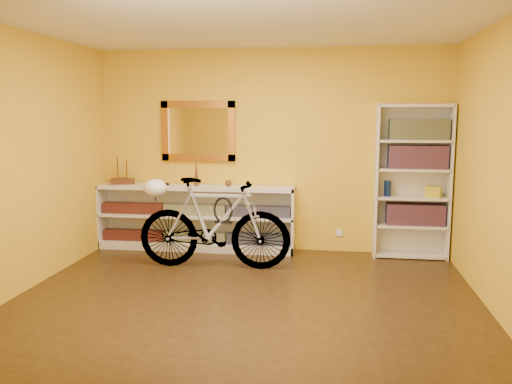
# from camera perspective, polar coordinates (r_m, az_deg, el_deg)

# --- Properties ---
(floor) EXTENTS (4.50, 4.00, 0.01)m
(floor) POSITION_cam_1_polar(r_m,az_deg,el_deg) (5.28, -1.12, -11.42)
(floor) COLOR black
(floor) RESTS_ON ground
(ceiling) EXTENTS (4.50, 4.00, 0.01)m
(ceiling) POSITION_cam_1_polar(r_m,az_deg,el_deg) (5.04, -1.21, 17.76)
(ceiling) COLOR silver
(ceiling) RESTS_ON ground
(back_wall) EXTENTS (4.50, 0.01, 2.60)m
(back_wall) POSITION_cam_1_polar(r_m,az_deg,el_deg) (6.97, 1.56, 4.40)
(back_wall) COLOR gold
(back_wall) RESTS_ON ground
(left_wall) EXTENTS (0.01, 4.00, 2.60)m
(left_wall) POSITION_cam_1_polar(r_m,az_deg,el_deg) (5.81, -23.72, 2.89)
(left_wall) COLOR gold
(left_wall) RESTS_ON ground
(right_wall) EXTENTS (0.01, 4.00, 2.60)m
(right_wall) POSITION_cam_1_polar(r_m,az_deg,el_deg) (5.13, 24.55, 2.20)
(right_wall) COLOR gold
(right_wall) RESTS_ON ground
(gilt_mirror) EXTENTS (0.98, 0.06, 0.78)m
(gilt_mirror) POSITION_cam_1_polar(r_m,az_deg,el_deg) (7.09, -6.16, 6.45)
(gilt_mirror) COLOR #995C1B
(gilt_mirror) RESTS_ON back_wall
(wall_socket) EXTENTS (0.09, 0.02, 0.09)m
(wall_socket) POSITION_cam_1_polar(r_m,az_deg,el_deg) (7.06, 8.80, -4.27)
(wall_socket) COLOR silver
(wall_socket) RESTS_ON back_wall
(console_unit) EXTENTS (2.60, 0.35, 0.85)m
(console_unit) POSITION_cam_1_polar(r_m,az_deg,el_deg) (7.08, -6.46, -2.73)
(console_unit) COLOR silver
(console_unit) RESTS_ON floor
(cd_row_lower) EXTENTS (2.50, 0.13, 0.14)m
(cd_row_lower) POSITION_cam_1_polar(r_m,az_deg,el_deg) (7.12, -6.46, -4.78)
(cd_row_lower) COLOR black
(cd_row_lower) RESTS_ON console_unit
(cd_row_upper) EXTENTS (2.50, 0.13, 0.14)m
(cd_row_upper) POSITION_cam_1_polar(r_m,az_deg,el_deg) (7.04, -6.51, -1.88)
(cd_row_upper) COLOR navy
(cd_row_upper) RESTS_ON console_unit
(model_ship) EXTENTS (0.33, 0.20, 0.37)m
(model_ship) POSITION_cam_1_polar(r_m,az_deg,el_deg) (7.30, -14.02, 2.23)
(model_ship) COLOR #442313
(model_ship) RESTS_ON console_unit
(toy_car) EXTENTS (0.00, 0.00, 0.00)m
(toy_car) POSITION_cam_1_polar(r_m,az_deg,el_deg) (7.13, -9.65, 0.74)
(toy_car) COLOR black
(toy_car) RESTS_ON console_unit
(bronze_ornament) EXTENTS (0.06, 0.06, 0.35)m
(bronze_ornament) POSITION_cam_1_polar(r_m,az_deg,el_deg) (6.99, -6.36, 2.08)
(bronze_ornament) COLOR brown
(bronze_ornament) RESTS_ON console_unit
(decorative_orb) EXTENTS (0.08, 0.08, 0.08)m
(decorative_orb) POSITION_cam_1_polar(r_m,az_deg,el_deg) (6.91, -2.96, 0.94)
(decorative_orb) COLOR brown
(decorative_orb) RESTS_ON console_unit
(bookcase) EXTENTS (0.90, 0.30, 1.90)m
(bookcase) POSITION_cam_1_polar(r_m,az_deg,el_deg) (6.86, 16.25, 1.07)
(bookcase) COLOR silver
(bookcase) RESTS_ON floor
(book_row_a) EXTENTS (0.70, 0.22, 0.26)m
(book_row_a) POSITION_cam_1_polar(r_m,az_deg,el_deg) (6.93, 16.52, -2.27)
(book_row_a) COLOR maroon
(book_row_a) RESTS_ON bookcase
(book_row_b) EXTENTS (0.70, 0.22, 0.28)m
(book_row_b) POSITION_cam_1_polar(r_m,az_deg,el_deg) (6.84, 16.77, 3.59)
(book_row_b) COLOR maroon
(book_row_b) RESTS_ON bookcase
(book_row_c) EXTENTS (0.70, 0.22, 0.25)m
(book_row_c) POSITION_cam_1_polar(r_m,az_deg,el_deg) (6.82, 16.89, 6.40)
(book_row_c) COLOR #195259
(book_row_c) RESTS_ON bookcase
(travel_mug) EXTENTS (0.09, 0.09, 0.20)m
(travel_mug) POSITION_cam_1_polar(r_m,az_deg,el_deg) (6.82, 13.80, 0.38)
(travel_mug) COLOR navy
(travel_mug) RESTS_ON bookcase
(red_tin) EXTENTS (0.13, 0.13, 0.16)m
(red_tin) POSITION_cam_1_polar(r_m,az_deg,el_deg) (6.82, 14.75, 6.10)
(red_tin) COLOR maroon
(red_tin) RESTS_ON bookcase
(yellow_bag) EXTENTS (0.21, 0.17, 0.14)m
(yellow_bag) POSITION_cam_1_polar(r_m,az_deg,el_deg) (6.87, 18.32, 0.01)
(yellow_bag) COLOR gold
(yellow_bag) RESTS_ON bookcase
(bicycle) EXTENTS (0.52, 1.81, 1.06)m
(bicycle) POSITION_cam_1_polar(r_m,az_deg,el_deg) (6.20, -4.46, -3.33)
(bicycle) COLOR silver
(bicycle) RESTS_ON floor
(helmet) EXTENTS (0.27, 0.26, 0.20)m
(helmet) POSITION_cam_1_polar(r_m,az_deg,el_deg) (6.30, -10.65, 0.43)
(helmet) COLOR white
(helmet) RESTS_ON bicycle
(u_lock) EXTENTS (0.23, 0.02, 0.23)m
(u_lock) POSITION_cam_1_polar(r_m,az_deg,el_deg) (6.15, -3.51, -1.92)
(u_lock) COLOR black
(u_lock) RESTS_ON bicycle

